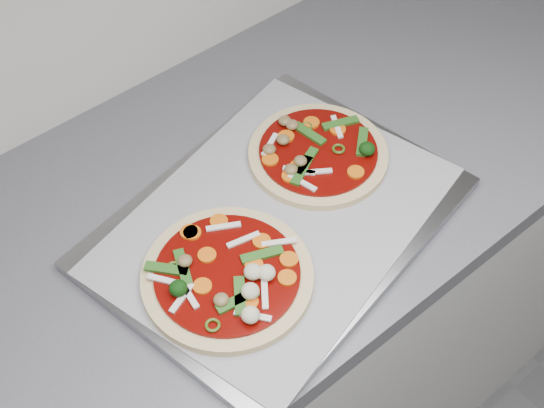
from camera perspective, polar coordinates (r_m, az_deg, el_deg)
countertop at (r=1.07m, az=-11.47°, el=-5.58°), size 3.60×0.60×0.04m
baking_tray at (r=1.08m, az=0.35°, el=-1.40°), size 0.56×0.46×0.02m
parchment at (r=1.07m, az=0.35°, el=-1.10°), size 0.55×0.46×0.00m
pizza_left at (r=1.00m, az=-3.36°, el=-5.47°), size 0.26×0.26×0.04m
pizza_right at (r=1.14m, az=3.43°, el=3.86°), size 0.24×0.24×0.04m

